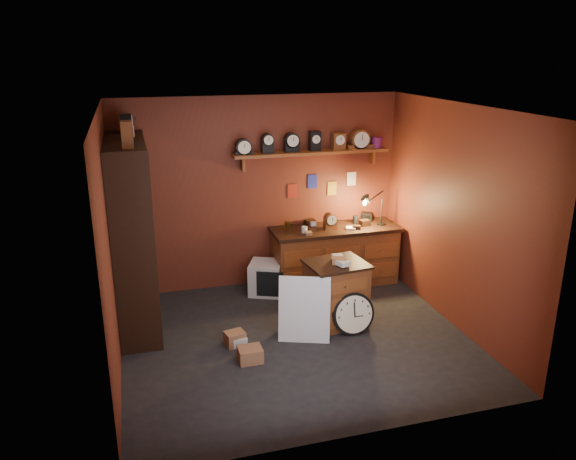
# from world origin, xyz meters

# --- Properties ---
(floor) EXTENTS (4.00, 4.00, 0.00)m
(floor) POSITION_xyz_m (0.00, 0.00, 0.00)
(floor) COLOR black
(floor) RESTS_ON ground
(room_shell) EXTENTS (4.02, 3.62, 2.71)m
(room_shell) POSITION_xyz_m (0.04, 0.11, 1.72)
(room_shell) COLOR maroon
(room_shell) RESTS_ON ground
(shelving_unit) EXTENTS (0.47, 1.60, 2.58)m
(shelving_unit) POSITION_xyz_m (-1.79, 0.98, 1.25)
(shelving_unit) COLOR black
(shelving_unit) RESTS_ON ground
(workbench) EXTENTS (1.84, 0.66, 1.36)m
(workbench) POSITION_xyz_m (1.02, 1.47, 0.47)
(workbench) COLOR brown
(workbench) RESTS_ON ground
(low_cabinet) EXTENTS (0.77, 0.67, 0.90)m
(low_cabinet) POSITION_xyz_m (0.59, 0.27, 0.44)
(low_cabinet) COLOR brown
(low_cabinet) RESTS_ON ground
(big_round_clock) EXTENTS (0.52, 0.17, 0.52)m
(big_round_clock) POSITION_xyz_m (0.70, -0.03, 0.26)
(big_round_clock) COLOR black
(big_round_clock) RESTS_ON ground
(white_panel) EXTENTS (0.62, 0.36, 0.80)m
(white_panel) POSITION_xyz_m (0.09, -0.02, 0.00)
(white_panel) COLOR silver
(white_panel) RESTS_ON ground
(mini_fridge) EXTENTS (0.57, 0.60, 0.45)m
(mini_fridge) POSITION_xyz_m (-0.03, 1.39, 0.23)
(mini_fridge) COLOR silver
(mini_fridge) RESTS_ON ground
(floor_box_a) EXTENTS (0.26, 0.22, 0.16)m
(floor_box_a) POSITION_xyz_m (-0.63, -0.32, 0.08)
(floor_box_a) COLOR #976342
(floor_box_a) RESTS_ON ground
(floor_box_b) EXTENTS (0.20, 0.23, 0.11)m
(floor_box_b) POSITION_xyz_m (-0.69, 0.09, 0.06)
(floor_box_b) COLOR white
(floor_box_b) RESTS_ON ground
(floor_box_c) EXTENTS (0.25, 0.23, 0.16)m
(floor_box_c) POSITION_xyz_m (-0.72, 0.08, 0.08)
(floor_box_c) COLOR #976342
(floor_box_c) RESTS_ON ground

